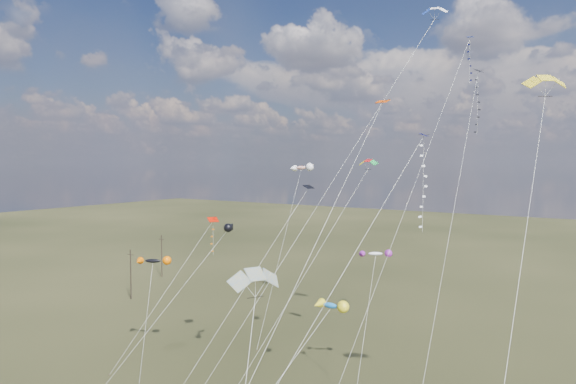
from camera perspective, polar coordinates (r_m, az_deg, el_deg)
The scene contains 17 objects.
utility_pole_near at distance 86.77m, azimuth -17.08°, elevation -8.68°, with size 1.40×0.20×8.00m.
utility_pole_far at distance 101.73m, azimuth -13.86°, elevation -6.87°, with size 1.40×0.20×8.00m.
diamond_black_high at distance 57.02m, azimuth 20.07°, elevation 8.03°, with size 1.00×20.22×31.72m.
diamond_navy_tall at distance 58.71m, azimuth 18.66°, elevation 11.60°, with size 6.05×23.21×35.59m.
diamond_black_mid at distance 53.56m, azimuth -0.92°, elevation -4.49°, with size 6.98×14.13×19.48m.
diamond_red_low at distance 57.77m, azimuth -8.85°, elevation -5.52°, with size 6.34×10.63×15.79m.
diamond_navy_right at distance 38.54m, azimuth 13.90°, elevation -0.35°, with size 7.19×20.71×24.06m.
diamond_orange_center at distance 34.25m, azimuth 4.62°, elevation -2.42°, with size 6.55×15.86×26.39m.
parafoil_yellow at distance 38.52m, azimuth 26.70°, elevation 11.09°, with size 2.96×24.79×28.15m.
parafoil_blue_white at distance 56.75m, azimuth 15.81°, elevation 18.78°, with size 15.77×22.31×38.04m.
parafoil_striped at distance 27.62m, azimuth -3.67°, elevation -9.19°, with size 5.75×10.83×16.67m.
parafoil_tricolor at distance 55.01m, azimuth 8.78°, elevation 3.28°, with size 8.24×15.06×22.58m.
novelty_black_orange at distance 59.36m, azimuth -14.80°, elevation -7.42°, with size 6.32×7.35×11.50m.
novelty_orange_black at distance 52.24m, azimuth -6.74°, elevation -3.97°, with size 8.22×12.44×15.86m.
novelty_white_purple at distance 49.42m, azimuth 9.69°, elevation -6.85°, with size 3.52×10.74×13.66m.
novelty_redwhite_stripe at distance 75.47m, azimuth 1.45°, elevation 2.68°, with size 6.43×18.15×21.78m.
novelty_blue_yellow at distance 36.58m, azimuth 4.67°, elevation -12.54°, with size 6.90×9.29×12.46m.
Camera 1 is at (27.55, -23.99, 21.91)m, focal length 32.00 mm.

